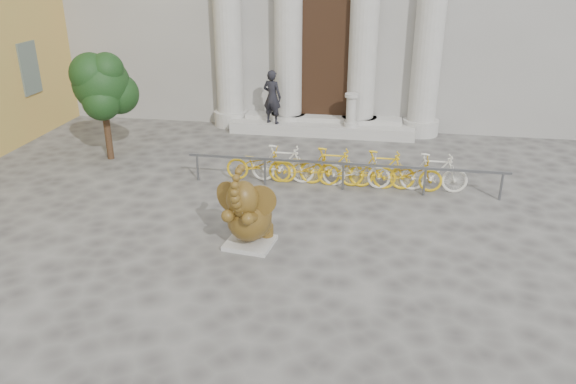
% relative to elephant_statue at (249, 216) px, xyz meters
% --- Properties ---
extents(ground, '(80.00, 80.00, 0.00)m').
position_rel_elephant_statue_xyz_m(ground, '(0.58, -1.42, -0.68)').
color(ground, '#474442').
rests_on(ground, ground).
extents(entrance_steps, '(6.00, 1.20, 0.36)m').
position_rel_elephant_statue_xyz_m(entrance_steps, '(0.58, 7.98, -0.50)').
color(entrance_steps, '#A8A59E').
rests_on(entrance_steps, ground).
extents(elephant_statue, '(1.25, 1.44, 1.87)m').
position_rel_elephant_statue_xyz_m(elephant_statue, '(0.00, 0.00, 0.00)').
color(elephant_statue, '#A8A59E').
rests_on(elephant_statue, ground).
extents(bike_rack, '(8.00, 0.53, 1.00)m').
position_rel_elephant_statue_xyz_m(bike_rack, '(1.63, 3.51, -0.18)').
color(bike_rack, slate).
rests_on(bike_rack, ground).
extents(tree, '(1.77, 1.61, 3.07)m').
position_rel_elephant_statue_xyz_m(tree, '(-5.15, 4.42, 1.46)').
color(tree, '#332114').
rests_on(tree, ground).
extents(pedestrian, '(0.73, 0.59, 1.74)m').
position_rel_elephant_statue_xyz_m(pedestrian, '(-1.02, 7.63, 0.55)').
color(pedestrian, black).
rests_on(pedestrian, entrance_steps).
extents(balustrade_post, '(0.43, 0.43, 1.07)m').
position_rel_elephant_statue_xyz_m(balustrade_post, '(1.53, 7.68, 0.17)').
color(balustrade_post, '#A8A59E').
rests_on(balustrade_post, entrance_steps).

